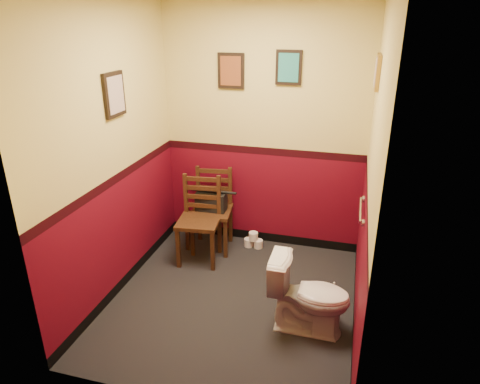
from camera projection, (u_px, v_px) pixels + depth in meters
The scene contains 16 objects.
floor at pixel (233, 300), 4.03m from camera, with size 2.20×2.40×0.00m, color black.
wall_back at pixel (263, 129), 4.58m from camera, with size 2.20×2.70×0.00m, color #580717.
wall_front at pixel (173, 229), 2.44m from camera, with size 2.20×2.70×0.00m, color #580717.
wall_left at pixel (113, 153), 3.78m from camera, with size 2.40×2.70×0.00m, color #580717.
wall_right at pixel (371, 176), 3.25m from camera, with size 2.40×2.70×0.00m, color #580717.
grab_bar at pixel (361, 210), 3.63m from camera, with size 0.05×0.56×0.06m.
framed_print_back_a at pixel (231, 71), 4.42m from camera, with size 0.28×0.04×0.36m.
framed_print_back_b at pixel (289, 68), 4.26m from camera, with size 0.26×0.04×0.34m.
framed_print_left at pixel (114, 95), 3.67m from camera, with size 0.04×0.30×0.38m.
framed_print_right at pixel (377, 72), 3.52m from camera, with size 0.04×0.34×0.28m.
toilet at pixel (309, 296), 3.54m from camera, with size 0.38×0.68×0.66m, color white.
toilet_brush at pixel (331, 315), 3.73m from camera, with size 0.11×0.11×0.40m.
chair_left at pixel (200, 220), 4.56m from camera, with size 0.47×0.47×0.92m.
chair_right at pixel (212, 210), 4.79m from camera, with size 0.48×0.48×0.92m.
handbag at pixel (211, 201), 4.71m from camera, with size 0.33×0.17×0.24m.
tp_stack at pixel (253, 241), 4.92m from camera, with size 0.22×0.11×0.19m.
Camera 1 is at (0.94, -3.20, 2.48)m, focal length 32.00 mm.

